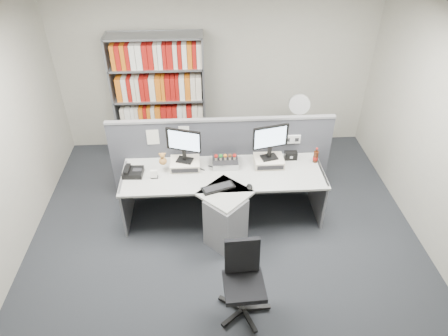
{
  "coord_description": "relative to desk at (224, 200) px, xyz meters",
  "views": [
    {
      "loc": [
        -0.23,
        -3.33,
        3.8
      ],
      "look_at": [
        0.0,
        0.65,
        0.92
      ],
      "focal_mm": 32.3,
      "sensor_mm": 36.0,
      "label": 1
    }
  ],
  "objects": [
    {
      "name": "filing_cabinet",
      "position": [
        1.2,
        1.4,
        -0.11
      ],
      "size": [
        0.45,
        0.61,
        0.7
      ],
      "color": "gray",
      "rests_on": "ground"
    },
    {
      "name": "monitor_riser_right",
      "position": [
        0.61,
        0.38,
        0.31
      ],
      "size": [
        0.38,
        0.31,
        0.1
      ],
      "color": "beige",
      "rests_on": "desk"
    },
    {
      "name": "desk_calendar",
      "position": [
        -0.88,
        0.18,
        0.31
      ],
      "size": [
        0.09,
        0.07,
        0.11
      ],
      "color": "black",
      "rests_on": "desk"
    },
    {
      "name": "keyboard",
      "position": [
        -0.08,
        -0.09,
        0.28
      ],
      "size": [
        0.43,
        0.28,
        0.03
      ],
      "color": "black",
      "rests_on": "desk"
    },
    {
      "name": "speaker",
      "position": [
        0.92,
        0.49,
        0.32
      ],
      "size": [
        0.17,
        0.09,
        0.11
      ],
      "primitive_type": "cube",
      "color": "black",
      "rests_on": "desk"
    },
    {
      "name": "plush_toy",
      "position": [
        -0.76,
        0.32,
        0.44
      ],
      "size": [
        0.1,
        0.1,
        0.17
      ],
      "color": "#B37B3B",
      "rests_on": "monitor_riser_left"
    },
    {
      "name": "desk_phone",
      "position": [
        -1.15,
        0.26,
        0.3
      ],
      "size": [
        0.26,
        0.24,
        0.11
      ],
      "color": "black",
      "rests_on": "desk"
    },
    {
      "name": "cola_bottle",
      "position": [
        1.24,
        0.4,
        0.35
      ],
      "size": [
        0.07,
        0.07,
        0.22
      ],
      "color": "#3F190A",
      "rests_on": "desk"
    },
    {
      "name": "desk",
      "position": [
        0.0,
        0.0,
        0.0
      ],
      "size": [
        2.6,
        1.2,
        0.72
      ],
      "color": "#B0B1AA",
      "rests_on": "ground"
    },
    {
      "name": "mouse",
      "position": [
        0.3,
        -0.11,
        0.29
      ],
      "size": [
        0.07,
        0.12,
        0.04
      ],
      "primitive_type": "ellipsoid",
      "color": "black",
      "rests_on": "desk"
    },
    {
      "name": "ground",
      "position": [
        0.0,
        -0.6,
        -0.46
      ],
      "size": [
        5.5,
        5.5,
        0.0
      ],
      "primitive_type": "plane",
      "color": "#2C2F34",
      "rests_on": "ground"
    },
    {
      "name": "room_shell",
      "position": [
        0.0,
        -0.6,
        1.33
      ],
      "size": [
        5.04,
        5.54,
        2.72
      ],
      "color": "#B5B3A2",
      "rests_on": "ground"
    },
    {
      "name": "partition",
      "position": [
        0.0,
        0.65,
        0.19
      ],
      "size": [
        3.0,
        0.08,
        1.27
      ],
      "color": "#474951",
      "rests_on": "ground"
    },
    {
      "name": "monitor_riser_left",
      "position": [
        -0.49,
        0.38,
        0.31
      ],
      "size": [
        0.38,
        0.31,
        0.1
      ],
      "color": "beige",
      "rests_on": "desk"
    },
    {
      "name": "desk_fan",
      "position": [
        1.2,
        1.4,
        0.57
      ],
      "size": [
        0.31,
        0.19,
        0.53
      ],
      "color": "white",
      "rests_on": "filing_cabinet"
    },
    {
      "name": "desktop_pc",
      "position": [
        0.04,
        0.41,
        0.31
      ],
      "size": [
        0.33,
        0.3,
        0.09
      ],
      "color": "black",
      "rests_on": "desk"
    },
    {
      "name": "monitor_right",
      "position": [
        0.61,
        0.38,
        0.65
      ],
      "size": [
        0.46,
        0.2,
        0.48
      ],
      "color": "black",
      "rests_on": "monitor_riser_right"
    },
    {
      "name": "shelving_unit",
      "position": [
        -0.9,
        1.85,
        0.52
      ],
      "size": [
        1.41,
        0.4,
        2.0
      ],
      "color": "gray",
      "rests_on": "ground"
    },
    {
      "name": "office_chair",
      "position": [
        0.12,
        -1.25,
        0.01
      ],
      "size": [
        0.56,
        0.58,
        0.87
      ],
      "color": "silver",
      "rests_on": "ground"
    },
    {
      "name": "figurines",
      "position": [
        0.04,
        0.4,
        0.4
      ],
      "size": [
        0.29,
        0.05,
        0.09
      ],
      "color": "beige",
      "rests_on": "desktop_pc"
    },
    {
      "name": "monitor_left",
      "position": [
        -0.49,
        0.38,
        0.64
      ],
      "size": [
        0.44,
        0.2,
        0.46
      ],
      "color": "black",
      "rests_on": "monitor_riser_left"
    }
  ]
}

